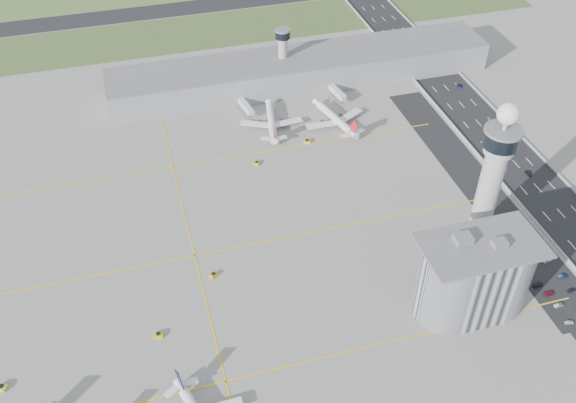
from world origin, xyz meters
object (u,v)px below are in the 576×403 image
object	(u,v)px
car_hw_4	(393,40)
car_lot_3	(538,285)
control_tower	(493,172)
jet_bridge_far_0	(241,102)
tug_2	(158,335)
car_lot_8	(571,290)
airplane_far_a	(271,117)
car_lot_0	(569,322)
car_lot_4	(525,265)
airplane_far_b	(334,114)
car_lot_11	(543,253)
car_hw_1	(528,173)
car_hw_2	(460,86)
car_lot_9	(563,276)
tug_5	(307,141)
car_lot_2	(549,293)
jet_bridge_far_1	(331,89)
car_lot_1	(559,305)
tug_4	(257,163)
car_lot_5	(514,251)
tug_0	(1,387)
car_lot_10	(546,260)
secondary_tower	(283,52)
tug_3	(214,275)
admin_building	(474,276)

from	to	relation	value
car_hw_4	car_lot_3	bearing A→B (deg)	-101.49
control_tower	jet_bridge_far_0	bearing A→B (deg)	119.45
tug_2	car_lot_8	distance (m)	153.38
airplane_far_a	jet_bridge_far_0	xyz separation A→B (m)	(-10.95, 21.20, -2.41)
airplane_far_a	car_lot_0	world-z (taller)	airplane_far_a
jet_bridge_far_0	car_lot_4	distance (m)	164.52
airplane_far_b	car_lot_11	size ratio (longest dim) A/B	9.94
airplane_far_a	car_lot_3	xyz separation A→B (m)	(69.33, -132.27, -4.62)
car_hw_1	car_hw_2	world-z (taller)	car_hw_1
car_hw_1	car_lot_9	bearing A→B (deg)	-109.58
jet_bridge_far_0	tug_5	bearing A→B (deg)	20.41
tug_5	car_lot_0	xyz separation A→B (m)	(57.33, -131.61, -0.37)
car_lot_2	car_lot_9	xyz separation A→B (m)	(10.03, 6.07, 0.01)
airplane_far_b	jet_bridge_far_0	bearing A→B (deg)	42.64
control_tower	jet_bridge_far_1	distance (m)	129.66
car_lot_1	car_lot_11	bearing A→B (deg)	-26.57
car_lot_9	airplane_far_b	bearing A→B (deg)	27.81
car_lot_1	tug_5	bearing A→B (deg)	19.78
jet_bridge_far_1	car_lot_2	size ratio (longest dim) A/B	3.28
jet_bridge_far_1	tug_4	bearing A→B (deg)	-56.85
car_lot_5	car_lot_9	bearing A→B (deg)	-149.29
jet_bridge_far_1	car_hw_4	size ratio (longest dim) A/B	4.35
tug_2	car_lot_4	bearing A→B (deg)	98.75
jet_bridge_far_0	car_lot_5	xyz separation A→B (m)	(81.20, -134.92, -2.23)
tug_0	car_hw_2	world-z (taller)	tug_0
car_lot_10	car_lot_0	bearing A→B (deg)	156.52
jet_bridge_far_0	car_hw_2	bearing A→B (deg)	73.81
secondary_tower	car_lot_8	bearing A→B (deg)	-70.43
tug_0	car_lot_1	size ratio (longest dim) A/B	0.84
tug_0	car_lot_11	world-z (taller)	tug_0
car_lot_8	car_lot_1	bearing A→B (deg)	113.31
car_lot_5	car_lot_3	bearing A→B (deg)	175.76
tug_3	car_hw_2	world-z (taller)	tug_3
car_lot_10	car_lot_2	bearing A→B (deg)	144.80
jet_bridge_far_0	tug_5	xyz separation A→B (m)	(23.80, -40.54, -1.93)
car_lot_10	car_lot_4	bearing A→B (deg)	84.63
car_lot_0	car_hw_4	distance (m)	221.76
tug_5	car_hw_1	world-z (taller)	tug_5
admin_building	car_hw_1	xyz separation A→B (m)	(64.09, 61.66, -14.65)
jet_bridge_far_0	car_lot_11	distance (m)	166.64
car_lot_2	car_hw_4	size ratio (longest dim) A/B	1.32
control_tower	airplane_far_a	xyz separation A→B (m)	(-59.05, 102.80, -29.78)
car_lot_0	control_tower	bearing A→B (deg)	22.89
control_tower	tug_2	distance (m)	135.92
jet_bridge_far_0	car_lot_8	size ratio (longest dim) A/B	4.21
control_tower	tug_5	world-z (taller)	control_tower
car_lot_4	car_lot_8	size ratio (longest dim) A/B	0.99
tug_4	car_lot_10	bearing A→B (deg)	-21.92
jet_bridge_far_0	tug_5	size ratio (longest dim) A/B	4.41
secondary_tower	car_lot_2	xyz separation A→B (m)	(53.99, -176.23, -18.21)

